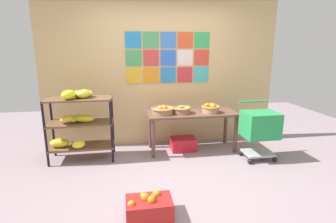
{
  "coord_description": "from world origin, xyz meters",
  "views": [
    {
      "loc": [
        -0.69,
        -3.07,
        1.73
      ],
      "look_at": [
        -0.05,
        0.7,
        0.8
      ],
      "focal_mm": 27.9,
      "sensor_mm": 36.0,
      "label": 1
    }
  ],
  "objects_px": {
    "fruit_basket_right": "(182,110)",
    "fruit_basket_back_left": "(211,108)",
    "banana_shelf_unit": "(78,119)",
    "shopping_cart": "(260,127)",
    "display_table": "(192,118)",
    "fruit_basket_back_right": "(163,110)",
    "produce_crate_under_table": "(183,144)",
    "orange_crate_foreground": "(149,207)"
  },
  "relations": [
    {
      "from": "fruit_basket_back_left",
      "to": "produce_crate_under_table",
      "type": "relative_size",
      "value": 0.73
    },
    {
      "from": "fruit_basket_back_right",
      "to": "fruit_basket_back_left",
      "type": "bearing_deg",
      "value": -3.99
    },
    {
      "from": "banana_shelf_unit",
      "to": "fruit_basket_back_left",
      "type": "height_order",
      "value": "banana_shelf_unit"
    },
    {
      "from": "produce_crate_under_table",
      "to": "shopping_cart",
      "type": "distance_m",
      "value": 1.3
    },
    {
      "from": "fruit_basket_right",
      "to": "shopping_cart",
      "type": "xyz_separation_m",
      "value": [
        1.14,
        -0.52,
        -0.19
      ]
    },
    {
      "from": "orange_crate_foreground",
      "to": "fruit_basket_back_right",
      "type": "bearing_deg",
      "value": 76.79
    },
    {
      "from": "display_table",
      "to": "fruit_basket_right",
      "type": "relative_size",
      "value": 4.67
    },
    {
      "from": "orange_crate_foreground",
      "to": "fruit_basket_back_left",
      "type": "bearing_deg",
      "value": 54.15
    },
    {
      "from": "display_table",
      "to": "orange_crate_foreground",
      "type": "relative_size",
      "value": 3.14
    },
    {
      "from": "display_table",
      "to": "fruit_basket_back_left",
      "type": "bearing_deg",
      "value": -12.02
    },
    {
      "from": "display_table",
      "to": "fruit_basket_back_right",
      "type": "bearing_deg",
      "value": -179.23
    },
    {
      "from": "display_table",
      "to": "fruit_basket_back_right",
      "type": "relative_size",
      "value": 3.92
    },
    {
      "from": "fruit_basket_back_left",
      "to": "shopping_cart",
      "type": "distance_m",
      "value": 0.84
    },
    {
      "from": "fruit_basket_back_left",
      "to": "fruit_basket_back_right",
      "type": "bearing_deg",
      "value": 176.01
    },
    {
      "from": "display_table",
      "to": "orange_crate_foreground",
      "type": "bearing_deg",
      "value": -117.76
    },
    {
      "from": "fruit_basket_back_left",
      "to": "produce_crate_under_table",
      "type": "xyz_separation_m",
      "value": [
        -0.44,
        0.09,
        -0.64
      ]
    },
    {
      "from": "fruit_basket_back_right",
      "to": "orange_crate_foreground",
      "type": "xyz_separation_m",
      "value": [
        -0.41,
        -1.73,
        -0.63
      ]
    },
    {
      "from": "display_table",
      "to": "produce_crate_under_table",
      "type": "xyz_separation_m",
      "value": [
        -0.15,
        0.02,
        -0.47
      ]
    },
    {
      "from": "fruit_basket_back_left",
      "to": "orange_crate_foreground",
      "type": "distance_m",
      "value": 2.16
    },
    {
      "from": "fruit_basket_back_right",
      "to": "fruit_basket_back_left",
      "type": "distance_m",
      "value": 0.81
    },
    {
      "from": "fruit_basket_right",
      "to": "fruit_basket_back_left",
      "type": "distance_m",
      "value": 0.49
    },
    {
      "from": "fruit_basket_right",
      "to": "shopping_cart",
      "type": "bearing_deg",
      "value": -24.49
    },
    {
      "from": "fruit_basket_back_left",
      "to": "fruit_basket_right",
      "type": "bearing_deg",
      "value": 175.36
    },
    {
      "from": "orange_crate_foreground",
      "to": "shopping_cart",
      "type": "distance_m",
      "value": 2.25
    },
    {
      "from": "display_table",
      "to": "fruit_basket_back_left",
      "type": "xyz_separation_m",
      "value": [
        0.3,
        -0.06,
        0.17
      ]
    },
    {
      "from": "banana_shelf_unit",
      "to": "fruit_basket_back_left",
      "type": "xyz_separation_m",
      "value": [
        2.15,
        0.03,
        0.08
      ]
    },
    {
      "from": "banana_shelf_unit",
      "to": "fruit_basket_back_right",
      "type": "bearing_deg",
      "value": 3.77
    },
    {
      "from": "fruit_basket_back_left",
      "to": "shopping_cart",
      "type": "height_order",
      "value": "shopping_cart"
    },
    {
      "from": "fruit_basket_right",
      "to": "produce_crate_under_table",
      "type": "height_order",
      "value": "fruit_basket_right"
    },
    {
      "from": "fruit_basket_right",
      "to": "orange_crate_foreground",
      "type": "xyz_separation_m",
      "value": [
        -0.72,
        -1.72,
        -0.62
      ]
    },
    {
      "from": "orange_crate_foreground",
      "to": "display_table",
      "type": "bearing_deg",
      "value": 62.24
    },
    {
      "from": "produce_crate_under_table",
      "to": "fruit_basket_back_left",
      "type": "bearing_deg",
      "value": -10.97
    },
    {
      "from": "display_table",
      "to": "fruit_basket_back_right",
      "type": "height_order",
      "value": "fruit_basket_back_right"
    },
    {
      "from": "banana_shelf_unit",
      "to": "fruit_basket_right",
      "type": "distance_m",
      "value": 1.66
    },
    {
      "from": "banana_shelf_unit",
      "to": "fruit_basket_right",
      "type": "relative_size",
      "value": 3.5
    },
    {
      "from": "banana_shelf_unit",
      "to": "orange_crate_foreground",
      "type": "bearing_deg",
      "value": -60.27
    },
    {
      "from": "fruit_basket_right",
      "to": "produce_crate_under_table",
      "type": "relative_size",
      "value": 0.77
    },
    {
      "from": "fruit_basket_right",
      "to": "orange_crate_foreground",
      "type": "distance_m",
      "value": 1.96
    },
    {
      "from": "shopping_cart",
      "to": "orange_crate_foreground",
      "type": "bearing_deg",
      "value": -150.88
    },
    {
      "from": "fruit_basket_right",
      "to": "fruit_basket_back_left",
      "type": "relative_size",
      "value": 1.06
    },
    {
      "from": "banana_shelf_unit",
      "to": "shopping_cart",
      "type": "bearing_deg",
      "value": -9.07
    },
    {
      "from": "fruit_basket_right",
      "to": "shopping_cart",
      "type": "height_order",
      "value": "shopping_cart"
    }
  ]
}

